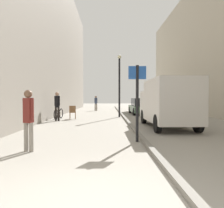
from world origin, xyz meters
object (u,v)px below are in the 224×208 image
pedestrian_main_foreground (96,102)px  delivery_van (167,102)px  cafe_chair_near_window (73,111)px  pedestrian_mid_block (28,116)px  pedestrian_far_crossing (57,104)px  parked_car (141,106)px  lamp_post (119,82)px  bicycle_leaning (59,114)px  street_sign_post (137,96)px

pedestrian_main_foreground → delivery_van: size_ratio=0.35×
pedestrian_main_foreground → cafe_chair_near_window: (-1.12, -9.27, -0.44)m
pedestrian_main_foreground → cafe_chair_near_window: size_ratio=1.81×
pedestrian_mid_block → pedestrian_far_crossing: size_ratio=0.93×
delivery_van → cafe_chair_near_window: size_ratio=5.15×
parked_car → cafe_chair_near_window: size_ratio=4.51×
pedestrian_mid_block → parked_car: (5.24, 13.37, -0.28)m
lamp_post → bicycle_leaning: (-4.35, -1.39, -2.34)m
pedestrian_mid_block → cafe_chair_near_window: size_ratio=1.83×
pedestrian_far_crossing → lamp_post: size_ratio=0.39×
pedestrian_main_foreground → delivery_van: 14.26m
pedestrian_far_crossing → lamp_post: lamp_post is taller
delivery_van → parked_car: bearing=89.2°
pedestrian_main_foreground → street_sign_post: 17.15m
street_sign_post → lamp_post: size_ratio=0.55×
delivery_van → parked_car: delivery_van is taller
pedestrian_mid_block → delivery_van: (5.20, 4.65, 0.28)m
pedestrian_main_foreground → bicycle_leaning: 9.43m
delivery_van → cafe_chair_near_window: delivery_van is taller
parked_car → lamp_post: 4.14m
pedestrian_main_foreground → pedestrian_mid_block: bearing=-91.3°
street_sign_post → pedestrian_far_crossing: bearing=-56.2°
lamp_post → bicycle_leaning: lamp_post is taller
street_sign_post → bicycle_leaning: street_sign_post is taller
delivery_van → street_sign_post: size_ratio=1.86×
pedestrian_far_crossing → street_sign_post: size_ratio=0.71×
lamp_post → pedestrian_far_crossing: bearing=-147.4°
delivery_van → parked_car: 8.75m
pedestrian_main_foreground → pedestrian_far_crossing: pedestrian_far_crossing is taller
pedestrian_far_crossing → parked_car: bearing=52.5°
pedestrian_far_crossing → cafe_chair_near_window: size_ratio=1.98×
bicycle_leaning → pedestrian_mid_block: bearing=-75.1°
cafe_chair_near_window → delivery_van: bearing=-44.1°
pedestrian_mid_block → parked_car: bearing=-91.7°
pedestrian_main_foreground → street_sign_post: bearing=-80.7°
pedestrian_far_crossing → street_sign_post: (4.25, -6.55, 0.47)m
pedestrian_mid_block → street_sign_post: bearing=-138.9°
pedestrian_mid_block → parked_car: 14.37m
pedestrian_main_foreground → bicycle_leaning: size_ratio=0.97×
pedestrian_mid_block → pedestrian_far_crossing: pedestrian_far_crossing is taller
pedestrian_far_crossing → cafe_chair_near_window: bearing=66.5°
pedestrian_far_crossing → parked_car: 8.41m
pedestrian_far_crossing → delivery_van: bearing=-15.9°
pedestrian_main_foreground → pedestrian_far_crossing: bearing=-98.9°
pedestrian_far_crossing → delivery_van: (6.23, -3.16, 0.20)m
street_sign_post → cafe_chair_near_window: bearing=-65.0°
delivery_van → bicycle_leaning: (-6.44, 4.42, -0.89)m
pedestrian_far_crossing → delivery_van: 6.99m
pedestrian_far_crossing → lamp_post: bearing=43.6°
parked_car → cafe_chair_near_window: (-5.49, -4.41, -0.17)m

